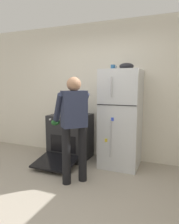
# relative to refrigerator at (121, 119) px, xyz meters

# --- Properties ---
(ground) EXTENTS (8.00, 8.00, 0.00)m
(ground) POSITION_rel_refrigerator_xyz_m (-0.45, -1.57, -0.87)
(ground) COLOR #9E9384
(kitchen_wall_back) EXTENTS (6.00, 0.10, 2.70)m
(kitchen_wall_back) POSITION_rel_refrigerator_xyz_m (-0.45, 0.38, 0.48)
(kitchen_wall_back) COLOR silver
(kitchen_wall_back) RESTS_ON ground
(refrigerator) EXTENTS (0.68, 0.72, 1.75)m
(refrigerator) POSITION_rel_refrigerator_xyz_m (0.00, 0.00, 0.00)
(refrigerator) COLOR silver
(refrigerator) RESTS_ON ground
(stove_range) EXTENTS (0.76, 1.21, 0.90)m
(stove_range) POSITION_rel_refrigerator_xyz_m (-1.02, -0.02, -0.44)
(stove_range) COLOR black
(stove_range) RESTS_ON ground
(person_cook) EXTENTS (0.63, 0.66, 1.60)m
(person_cook) POSITION_rel_refrigerator_xyz_m (-0.50, -0.90, 0.08)
(person_cook) COLOR black
(person_cook) RESTS_ON ground
(red_pot) EXTENTS (0.35, 0.25, 0.11)m
(red_pot) POSITION_rel_refrigerator_xyz_m (-0.86, -0.05, 0.08)
(red_pot) COLOR #19479E
(red_pot) RESTS_ON stove_range
(coffee_mug) EXTENTS (0.11, 0.08, 0.10)m
(coffee_mug) POSITION_rel_refrigerator_xyz_m (-0.18, 0.05, 0.92)
(coffee_mug) COLOR #2D6093
(coffee_mug) RESTS_ON refrigerator
(pepper_mill) EXTENTS (0.05, 0.05, 0.15)m
(pepper_mill) POSITION_rel_refrigerator_xyz_m (-1.32, 0.20, 0.10)
(pepper_mill) COLOR brown
(pepper_mill) RESTS_ON stove_range
(mixing_bowl) EXTENTS (0.25, 0.25, 0.11)m
(mixing_bowl) POSITION_rel_refrigerator_xyz_m (0.08, 0.00, 0.93)
(mixing_bowl) COLOR black
(mixing_bowl) RESTS_ON refrigerator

